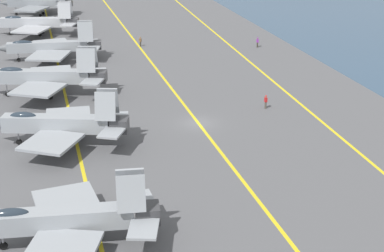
{
  "coord_description": "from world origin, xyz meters",
  "views": [
    {
      "loc": [
        -60.65,
        17.53,
        25.62
      ],
      "look_at": [
        -6.64,
        2.58,
        2.9
      ],
      "focal_mm": 55.0,
      "sensor_mm": 36.0,
      "label": 1
    }
  ],
  "objects_px": {
    "parked_jet_eighth": "(37,3)",
    "crew_brown_vest": "(140,41)",
    "parked_jet_sixth": "(51,47)",
    "parked_jet_fifth": "(45,77)",
    "parked_jet_third": "(64,219)",
    "crew_red_vest": "(266,101)",
    "crew_purple_vest": "(257,42)",
    "parked_jet_fourth": "(60,124)",
    "parked_jet_seventh": "(36,22)"
  },
  "relations": [
    {
      "from": "parked_jet_fifth",
      "to": "crew_red_vest",
      "type": "bearing_deg",
      "value": -114.69
    },
    {
      "from": "parked_jet_fifth",
      "to": "parked_jet_eighth",
      "type": "height_order",
      "value": "parked_jet_fifth"
    },
    {
      "from": "crew_red_vest",
      "to": "crew_brown_vest",
      "type": "height_order",
      "value": "crew_red_vest"
    },
    {
      "from": "crew_brown_vest",
      "to": "parked_jet_third",
      "type": "bearing_deg",
      "value": 163.81
    },
    {
      "from": "parked_jet_sixth",
      "to": "parked_jet_eighth",
      "type": "height_order",
      "value": "parked_jet_eighth"
    },
    {
      "from": "parked_jet_sixth",
      "to": "parked_jet_seventh",
      "type": "relative_size",
      "value": 1.02
    },
    {
      "from": "parked_jet_fourth",
      "to": "crew_purple_vest",
      "type": "bearing_deg",
      "value": -46.67
    },
    {
      "from": "parked_jet_third",
      "to": "crew_brown_vest",
      "type": "relative_size",
      "value": 9.08
    },
    {
      "from": "parked_jet_fourth",
      "to": "parked_jet_sixth",
      "type": "distance_m",
      "value": 34.05
    },
    {
      "from": "parked_jet_eighth",
      "to": "crew_red_vest",
      "type": "relative_size",
      "value": 9.06
    },
    {
      "from": "parked_jet_sixth",
      "to": "crew_brown_vest",
      "type": "height_order",
      "value": "parked_jet_sixth"
    },
    {
      "from": "parked_jet_seventh",
      "to": "parked_jet_eighth",
      "type": "bearing_deg",
      "value": -2.61
    },
    {
      "from": "parked_jet_fourth",
      "to": "crew_purple_vest",
      "type": "distance_m",
      "value": 48.19
    },
    {
      "from": "parked_jet_fourth",
      "to": "parked_jet_fifth",
      "type": "xyz_separation_m",
      "value": [
        16.56,
        0.83,
        0.26
      ]
    },
    {
      "from": "parked_jet_fifth",
      "to": "crew_red_vest",
      "type": "distance_m",
      "value": 28.5
    },
    {
      "from": "parked_jet_eighth",
      "to": "crew_brown_vest",
      "type": "distance_m",
      "value": 35.53
    },
    {
      "from": "parked_jet_eighth",
      "to": "parked_jet_seventh",
      "type": "bearing_deg",
      "value": 177.39
    },
    {
      "from": "parked_jet_sixth",
      "to": "crew_red_vest",
      "type": "bearing_deg",
      "value": -140.51
    },
    {
      "from": "parked_jet_third",
      "to": "parked_jet_fourth",
      "type": "height_order",
      "value": "parked_jet_fourth"
    },
    {
      "from": "parked_jet_fifth",
      "to": "crew_purple_vest",
      "type": "height_order",
      "value": "parked_jet_fifth"
    },
    {
      "from": "parked_jet_eighth",
      "to": "parked_jet_sixth",
      "type": "bearing_deg",
      "value": -178.62
    },
    {
      "from": "parked_jet_fourth",
      "to": "crew_brown_vest",
      "type": "relative_size",
      "value": 9.06
    },
    {
      "from": "parked_jet_sixth",
      "to": "crew_red_vest",
      "type": "xyz_separation_m",
      "value": [
        -29.37,
        -24.2,
        -1.28
      ]
    },
    {
      "from": "parked_jet_seventh",
      "to": "crew_red_vest",
      "type": "xyz_separation_m",
      "value": [
        -47.75,
        -25.92,
        -1.41
      ]
    },
    {
      "from": "crew_red_vest",
      "to": "crew_purple_vest",
      "type": "distance_m",
      "value": 30.1
    },
    {
      "from": "parked_jet_sixth",
      "to": "parked_jet_fifth",
      "type": "bearing_deg",
      "value": 174.62
    },
    {
      "from": "parked_jet_third",
      "to": "crew_purple_vest",
      "type": "xyz_separation_m",
      "value": [
        52.17,
        -35.99,
        -1.25
      ]
    },
    {
      "from": "parked_jet_eighth",
      "to": "crew_brown_vest",
      "type": "relative_size",
      "value": 9.33
    },
    {
      "from": "parked_jet_sixth",
      "to": "crew_purple_vest",
      "type": "bearing_deg",
      "value": -91.66
    },
    {
      "from": "parked_jet_fourth",
      "to": "crew_brown_vest",
      "type": "distance_m",
      "value": 42.19
    },
    {
      "from": "parked_jet_eighth",
      "to": "crew_red_vest",
      "type": "bearing_deg",
      "value": -159.2
    },
    {
      "from": "parked_jet_seventh",
      "to": "parked_jet_fourth",
      "type": "bearing_deg",
      "value": -179.01
    },
    {
      "from": "parked_jet_fourth",
      "to": "crew_red_vest",
      "type": "distance_m",
      "value": 25.49
    },
    {
      "from": "parked_jet_eighth",
      "to": "crew_red_vest",
      "type": "height_order",
      "value": "parked_jet_eighth"
    },
    {
      "from": "parked_jet_fourth",
      "to": "parked_jet_sixth",
      "type": "xyz_separation_m",
      "value": [
        34.04,
        -0.81,
        -0.21
      ]
    },
    {
      "from": "parked_jet_seventh",
      "to": "crew_red_vest",
      "type": "bearing_deg",
      "value": -151.5
    },
    {
      "from": "parked_jet_third",
      "to": "parked_jet_seventh",
      "type": "bearing_deg",
      "value": -0.04
    },
    {
      "from": "parked_jet_sixth",
      "to": "parked_jet_eighth",
      "type": "distance_m",
      "value": 36.68
    },
    {
      "from": "parked_jet_eighth",
      "to": "crew_red_vest",
      "type": "distance_m",
      "value": 70.66
    },
    {
      "from": "parked_jet_fourth",
      "to": "crew_purple_vest",
      "type": "xyz_separation_m",
      "value": [
        33.05,
        -35.04,
        -1.47
      ]
    },
    {
      "from": "parked_jet_third",
      "to": "parked_jet_seventh",
      "type": "height_order",
      "value": "parked_jet_seventh"
    },
    {
      "from": "parked_jet_fifth",
      "to": "parked_jet_sixth",
      "type": "xyz_separation_m",
      "value": [
        17.49,
        -1.65,
        -0.47
      ]
    },
    {
      "from": "crew_red_vest",
      "to": "parked_jet_sixth",
      "type": "bearing_deg",
      "value": 39.49
    },
    {
      "from": "parked_jet_seventh",
      "to": "crew_brown_vest",
      "type": "xyz_separation_m",
      "value": [
        -13.39,
        -16.84,
        -1.43
      ]
    },
    {
      "from": "parked_jet_third",
      "to": "parked_jet_fifth",
      "type": "xyz_separation_m",
      "value": [
        35.67,
        -0.12,
        0.49
      ]
    },
    {
      "from": "crew_purple_vest",
      "to": "parked_jet_sixth",
      "type": "bearing_deg",
      "value": 88.34
    },
    {
      "from": "parked_jet_sixth",
      "to": "crew_purple_vest",
      "type": "height_order",
      "value": "parked_jet_sixth"
    },
    {
      "from": "parked_jet_fourth",
      "to": "parked_jet_seventh",
      "type": "relative_size",
      "value": 0.93
    },
    {
      "from": "parked_jet_fourth",
      "to": "parked_jet_fifth",
      "type": "height_order",
      "value": "parked_jet_fifth"
    },
    {
      "from": "parked_jet_fifth",
      "to": "parked_jet_eighth",
      "type": "xyz_separation_m",
      "value": [
        54.15,
        -0.76,
        -0.11
      ]
    }
  ]
}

